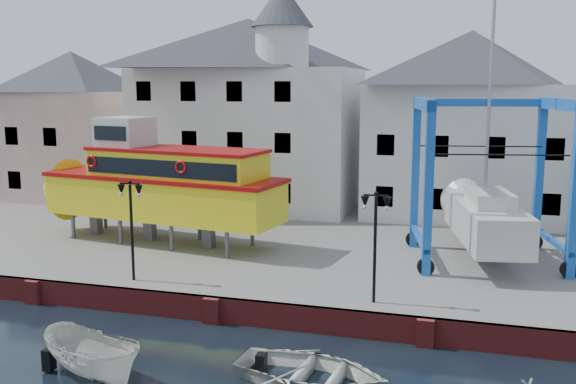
# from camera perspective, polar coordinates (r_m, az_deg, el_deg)

# --- Properties ---
(ground) EXTENTS (140.00, 140.00, 0.00)m
(ground) POSITION_cam_1_polar(r_m,az_deg,el_deg) (25.23, -6.74, -11.47)
(ground) COLOR black
(ground) RESTS_ON ground
(hardstanding) EXTENTS (44.00, 22.00, 1.00)m
(hardstanding) POSITION_cam_1_polar(r_m,az_deg,el_deg) (35.01, 0.24, -4.53)
(hardstanding) COLOR slate
(hardstanding) RESTS_ON ground
(quay_wall) EXTENTS (44.00, 0.47, 1.00)m
(quay_wall) POSITION_cam_1_polar(r_m,az_deg,el_deg) (25.15, -6.67, -10.32)
(quay_wall) COLOR maroon
(quay_wall) RESTS_ON ground
(building_pink) EXTENTS (8.00, 7.00, 10.30)m
(building_pink) POSITION_cam_1_polar(r_m,az_deg,el_deg) (48.22, -18.48, 5.65)
(building_pink) COLOR tan
(building_pink) RESTS_ON hardstanding
(building_white_main) EXTENTS (14.00, 8.30, 14.00)m
(building_white_main) POSITION_cam_1_polar(r_m,az_deg,el_deg) (42.51, -3.37, 7.28)
(building_white_main) COLOR white
(building_white_main) RESTS_ON hardstanding
(building_white_right) EXTENTS (12.00, 8.00, 11.20)m
(building_white_right) POSITION_cam_1_polar(r_m,az_deg,el_deg) (40.73, 15.77, 5.79)
(building_white_right) COLOR white
(building_white_right) RESTS_ON hardstanding
(lamp_post_left) EXTENTS (1.12, 0.32, 4.20)m
(lamp_post_left) POSITION_cam_1_polar(r_m,az_deg,el_deg) (26.88, -13.81, -1.12)
(lamp_post_left) COLOR black
(lamp_post_left) RESTS_ON hardstanding
(lamp_post_right) EXTENTS (1.12, 0.32, 4.20)m
(lamp_post_right) POSITION_cam_1_polar(r_m,az_deg,el_deg) (23.60, 7.79, -2.39)
(lamp_post_right) COLOR black
(lamp_post_right) RESTS_ON hardstanding
(tour_boat) EXTENTS (14.96, 5.68, 6.36)m
(tour_boat) POSITION_cam_1_polar(r_m,az_deg,el_deg) (33.62, -12.27, 0.74)
(tour_boat) COLOR #59595E
(tour_boat) RESTS_ON hardstanding
(travel_lift) EXTENTS (7.54, 9.73, 14.26)m
(travel_lift) POSITION_cam_1_polar(r_m,az_deg,el_deg) (31.27, 16.89, -1.27)
(travel_lift) COLOR #1758A8
(travel_lift) RESTS_ON hardstanding
(motorboat_a) EXTENTS (4.52, 3.05, 1.64)m
(motorboat_a) POSITION_cam_1_polar(r_m,az_deg,el_deg) (21.66, -16.89, -15.51)
(motorboat_a) COLOR beige
(motorboat_a) RESTS_ON ground
(motorboat_b) EXTENTS (5.13, 3.91, 0.99)m
(motorboat_b) POSITION_cam_1_polar(r_m,az_deg,el_deg) (20.46, 2.05, -16.62)
(motorboat_b) COLOR beige
(motorboat_b) RESTS_ON ground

